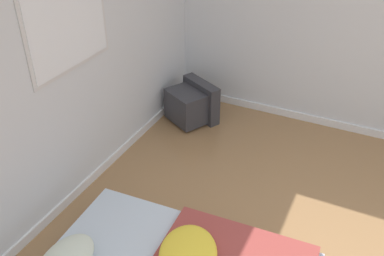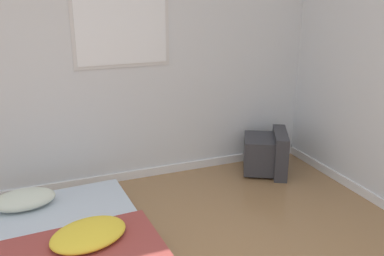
# 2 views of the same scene
# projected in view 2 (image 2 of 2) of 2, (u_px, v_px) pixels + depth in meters

# --- Properties ---
(wall_back) EXTENTS (7.74, 0.08, 2.60)m
(wall_back) POSITION_uv_depth(u_px,v_px,m) (58.00, 62.00, 3.98)
(wall_back) COLOR silver
(wall_back) RESTS_ON ground_plane
(mattress_bed) EXTENTS (1.37, 2.00, 0.32)m
(mattress_bed) POSITION_uv_depth(u_px,v_px,m) (66.00, 255.00, 3.09)
(mattress_bed) COLOR silver
(mattress_bed) RESTS_ON ground_plane
(crt_tv) EXTENTS (0.64, 0.66, 0.47)m
(crt_tv) POSITION_uv_depth(u_px,v_px,m) (267.00, 153.00, 4.69)
(crt_tv) COLOR #333338
(crt_tv) RESTS_ON ground_plane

